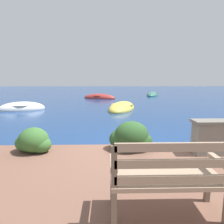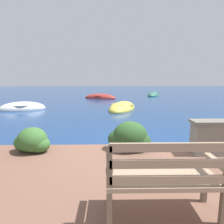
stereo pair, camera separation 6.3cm
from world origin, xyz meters
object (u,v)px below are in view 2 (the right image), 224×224
Objects in this scene: rowboat_far at (100,98)px; rowboat_outer at (153,95)px; park_bench at (164,177)px; rowboat_mid at (122,108)px; rowboat_nearest at (23,109)px.

rowboat_far is 6.06m from rowboat_outer.
rowboat_outer is (4.02, 18.36, -0.64)m from park_bench.
rowboat_far is 0.98× the size of rowboat_outer.
rowboat_mid is 1.05× the size of rowboat_outer.
rowboat_nearest is 0.82× the size of rowboat_mid.
park_bench reaches higher than rowboat_far.
park_bench reaches higher than rowboat_outer.
park_bench is at bearing 103.52° from rowboat_nearest.
park_bench is 10.80m from rowboat_nearest.
rowboat_mid is 6.38m from rowboat_far.
park_bench is 0.41× the size of rowboat_far.
rowboat_mid is 9.83m from rowboat_outer.
rowboat_mid is 1.07× the size of rowboat_far.
rowboat_nearest is (-5.50, 9.27, -0.63)m from park_bench.
rowboat_outer is at bearing 79.74° from park_bench.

